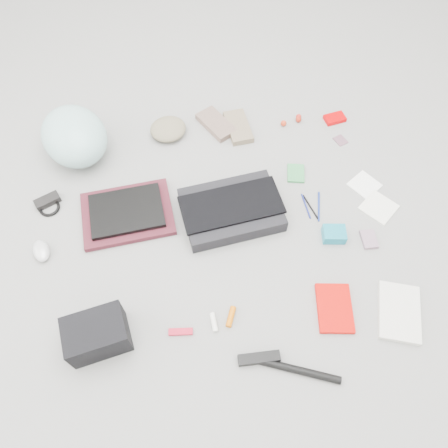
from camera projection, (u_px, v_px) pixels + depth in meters
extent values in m
plane|color=gray|center=(224.00, 230.00, 1.88)|extent=(4.00, 4.00, 0.00)
cube|color=black|center=(231.00, 210.00, 1.89)|extent=(0.44, 0.33, 0.07)
cube|color=black|center=(231.00, 205.00, 1.85)|extent=(0.45, 0.24, 0.01)
cube|color=#4D1822|center=(128.00, 214.00, 1.90)|extent=(0.40, 0.31, 0.03)
cube|color=black|center=(127.00, 211.00, 1.88)|extent=(0.32, 0.24, 0.02)
ellipsoid|color=#A2D7D2|center=(74.00, 136.00, 2.01)|extent=(0.40, 0.44, 0.22)
ellipsoid|color=#7C7257|center=(168.00, 129.00, 2.14)|extent=(0.21, 0.21, 0.06)
cube|color=#795F53|center=(216.00, 124.00, 2.18)|extent=(0.19, 0.24, 0.03)
cube|color=#7F6E55|center=(238.00, 127.00, 2.17)|extent=(0.12, 0.22, 0.03)
cube|color=black|center=(48.00, 201.00, 1.94)|extent=(0.12, 0.09, 0.03)
torus|color=black|center=(50.00, 208.00, 1.93)|extent=(0.11, 0.11, 0.01)
ellipsoid|color=silver|center=(41.00, 251.00, 1.80)|extent=(0.09, 0.12, 0.04)
cube|color=black|center=(97.00, 334.00, 1.57)|extent=(0.24, 0.18, 0.14)
cube|color=#B31126|center=(181.00, 332.00, 1.64)|extent=(0.09, 0.04, 0.01)
cylinder|color=white|center=(214.00, 322.00, 1.65)|extent=(0.02, 0.07, 0.02)
cylinder|color=#CE6205|center=(231.00, 317.00, 1.66)|extent=(0.05, 0.08, 0.02)
cube|color=black|center=(259.00, 358.00, 1.58)|extent=(0.16, 0.05, 0.03)
cylinder|color=black|center=(298.00, 370.00, 1.56)|extent=(0.29, 0.15, 0.03)
cube|color=#E40A03|center=(334.00, 308.00, 1.68)|extent=(0.17, 0.22, 0.02)
cube|color=silver|center=(399.00, 312.00, 1.67)|extent=(0.22, 0.27, 0.02)
cube|color=#348647|center=(296.00, 173.00, 2.03)|extent=(0.10, 0.12, 0.01)
cylinder|color=navy|center=(306.00, 206.00, 1.94)|extent=(0.01, 0.13, 0.01)
cylinder|color=black|center=(311.00, 207.00, 1.93)|extent=(0.04, 0.14, 0.01)
cylinder|color=navy|center=(319.00, 206.00, 1.93)|extent=(0.05, 0.15, 0.01)
cube|color=teal|center=(334.00, 234.00, 1.84)|extent=(0.11, 0.09, 0.05)
cube|color=gray|center=(369.00, 239.00, 1.84)|extent=(0.07, 0.09, 0.02)
cube|color=white|center=(364.00, 185.00, 2.00)|extent=(0.16, 0.16, 0.01)
cube|color=white|center=(379.00, 207.00, 1.93)|extent=(0.19, 0.19, 0.01)
sphere|color=red|center=(284.00, 123.00, 2.18)|extent=(0.04, 0.04, 0.03)
sphere|color=#A22110|center=(299.00, 120.00, 2.19)|extent=(0.03, 0.03, 0.03)
sphere|color=#B3221A|center=(299.00, 117.00, 2.21)|extent=(0.03, 0.03, 0.03)
cube|color=#D30003|center=(335.00, 118.00, 2.20)|extent=(0.11, 0.08, 0.02)
cube|color=#764E5D|center=(340.00, 140.00, 2.14)|extent=(0.07, 0.08, 0.00)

